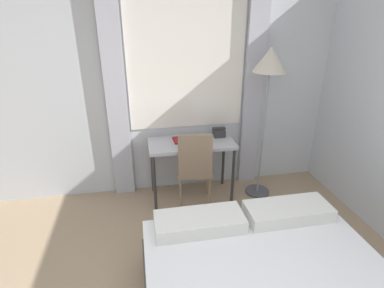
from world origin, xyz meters
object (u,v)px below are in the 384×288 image
Objects in this scene: desk_chair at (195,166)px; standing_lamp at (269,71)px; desk at (191,148)px; book at (185,140)px; telephone at (219,132)px.

standing_lamp is at bearing 17.38° from desk_chair.
desk is 0.56× the size of standing_lamp.
book is at bearing 114.06° from desk_chair.
telephone is at bearing 18.38° from desk.
standing_lamp is at bearing -22.92° from telephone.
standing_lamp is 6.46× the size of book.
desk_chair is 6.11× the size of telephone.
desk_chair reaches higher than desk.
desk is 0.13m from book.
desk_chair is at bearing -138.10° from telephone.
telephone is at bearing 8.27° from book.
desk is 1.26m from standing_lamp.
desk is at bearing -40.63° from book.
standing_lamp is at bearing -8.79° from book.
desk_chair is at bearing -171.87° from standing_lamp.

